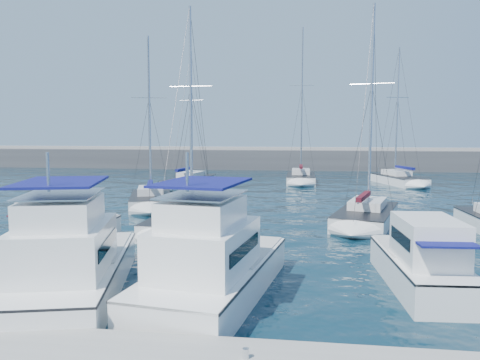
# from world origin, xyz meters

# --- Properties ---
(ground) EXTENTS (220.00, 220.00, 0.00)m
(ground) POSITION_xyz_m (0.00, 0.00, 0.00)
(ground) COLOR black
(ground) RESTS_ON ground
(breakwater) EXTENTS (160.00, 6.00, 4.45)m
(breakwater) POSITION_xyz_m (0.00, 52.00, 1.05)
(breakwater) COLOR #424244
(breakwater) RESTS_ON ground
(dock_cleat_centre) EXTENTS (0.16, 0.16, 0.25)m
(dock_cleat_centre) POSITION_xyz_m (0.00, -11.00, 0.72)
(dock_cleat_centre) COLOR silver
(dock_cleat_centre) RESTS_ON dock
(motor_yacht_port_outer) EXTENTS (3.01, 7.12, 3.20)m
(motor_yacht_port_outer) POSITION_xyz_m (-10.26, -0.28, 0.94)
(motor_yacht_port_outer) COLOR silver
(motor_yacht_port_outer) RESTS_ON ground
(motor_yacht_port_inner) EXTENTS (5.57, 9.83, 4.69)m
(motor_yacht_port_inner) POSITION_xyz_m (-6.88, -6.19, 1.13)
(motor_yacht_port_inner) COLOR white
(motor_yacht_port_inner) RESTS_ON ground
(motor_yacht_stbd_inner) EXTENTS (4.66, 9.39, 4.69)m
(motor_yacht_stbd_inner) POSITION_xyz_m (-1.87, -5.64, 1.13)
(motor_yacht_stbd_inner) COLOR white
(motor_yacht_stbd_inner) RESTS_ON ground
(motor_yacht_stbd_outer) EXTENTS (2.80, 6.92, 3.20)m
(motor_yacht_stbd_outer) POSITION_xyz_m (5.75, -3.55, 0.94)
(motor_yacht_stbd_outer) COLOR white
(motor_yacht_stbd_outer) RESTS_ON ground
(sailboat_mid_a) EXTENTS (5.00, 7.56, 13.60)m
(sailboat_mid_a) POSITION_xyz_m (-10.59, 13.62, 0.52)
(sailboat_mid_a) COLOR silver
(sailboat_mid_a) RESTS_ON ground
(sailboat_mid_b) EXTENTS (3.56, 9.32, 13.84)m
(sailboat_mid_b) POSITION_xyz_m (-5.77, 6.34, 0.50)
(sailboat_mid_b) COLOR white
(sailboat_mid_b) RESTS_ON ground
(sailboat_mid_d) EXTENTS (5.26, 8.61, 14.27)m
(sailboat_mid_d) POSITION_xyz_m (5.31, 8.99, 0.52)
(sailboat_mid_d) COLOR silver
(sailboat_mid_d) RESTS_ON ground
(sailboat_back_a) EXTENTS (4.33, 8.81, 14.75)m
(sailboat_back_a) POSITION_xyz_m (-10.91, 27.43, 0.52)
(sailboat_back_a) COLOR silver
(sailboat_back_a) RESTS_ON ground
(sailboat_back_b) EXTENTS (3.26, 7.92, 18.01)m
(sailboat_back_b) POSITION_xyz_m (0.95, 32.79, 0.57)
(sailboat_back_b) COLOR silver
(sailboat_back_b) RESTS_ON ground
(sailboat_back_c) EXTENTS (5.39, 8.58, 15.53)m
(sailboat_back_c) POSITION_xyz_m (11.79, 32.64, 0.53)
(sailboat_back_c) COLOR white
(sailboat_back_c) RESTS_ON ground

